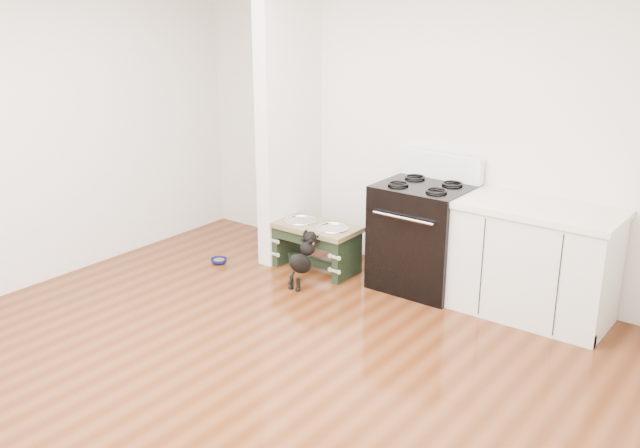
{
  "coord_description": "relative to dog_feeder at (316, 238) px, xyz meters",
  "views": [
    {
      "loc": [
        3.03,
        -2.99,
        2.5
      ],
      "look_at": [
        -0.38,
        1.53,
        0.62
      ],
      "focal_mm": 40.0,
      "sensor_mm": 36.0,
      "label": 1
    }
  ],
  "objects": [
    {
      "name": "cabinet_run",
      "position": [
        1.95,
        0.27,
        0.14
      ],
      "size": [
        1.24,
        0.64,
        0.91
      ],
      "color": "silver",
      "rests_on": "ground"
    },
    {
      "name": "dog_feeder",
      "position": [
        0.0,
        0.0,
        0.0
      ],
      "size": [
        0.8,
        0.43,
        0.45
      ],
      "color": "black",
      "rests_on": "ground"
    },
    {
      "name": "ground",
      "position": [
        0.72,
        -1.91,
        -0.31
      ],
      "size": [
        5.0,
        5.0,
        0.0
      ],
      "primitive_type": "plane",
      "color": "#48210C",
      "rests_on": "ground"
    },
    {
      "name": "partition_wall",
      "position": [
        -0.45,
        0.19,
        1.04
      ],
      "size": [
        0.15,
        0.8,
        2.7
      ],
      "primitive_type": "cube",
      "color": "silver",
      "rests_on": "ground"
    },
    {
      "name": "floor_bowl",
      "position": [
        -0.83,
        -0.44,
        -0.29
      ],
      "size": [
        0.18,
        0.18,
        0.05
      ],
      "rotation": [
        0.0,
        0.0,
        -0.19
      ],
      "color": "#0B1451",
      "rests_on": "ground"
    },
    {
      "name": "oven_range",
      "position": [
        0.97,
        0.25,
        0.17
      ],
      "size": [
        0.76,
        0.69,
        1.14
      ],
      "color": "black",
      "rests_on": "ground"
    },
    {
      "name": "puppy",
      "position": [
        0.14,
        -0.37,
        -0.05
      ],
      "size": [
        0.14,
        0.41,
        0.49
      ],
      "color": "black",
      "rests_on": "ground"
    },
    {
      "name": "room_shell",
      "position": [
        0.72,
        -1.91,
        1.31
      ],
      "size": [
        5.0,
        5.0,
        5.0
      ],
      "color": "silver",
      "rests_on": "ground"
    }
  ]
}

